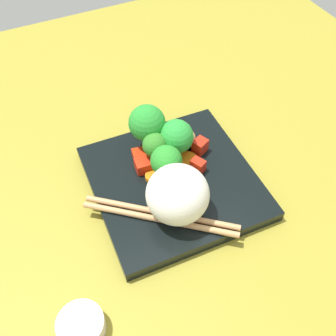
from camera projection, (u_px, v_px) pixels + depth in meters
ground_plane at (173, 190)px, 60.52cm from camera, size 110.00×110.00×2.00cm
square_plate at (174, 182)px, 59.03cm from camera, size 24.16×24.16×1.89cm
rice_mound at (178, 194)px, 51.53cm from camera, size 11.58×11.58×7.94cm
broccoli_floret_0 at (176, 137)px, 58.51cm from camera, size 5.21×5.21×6.50cm
broccoli_floret_1 at (166, 161)px, 55.91cm from camera, size 4.57×4.57×5.89cm
broccoli_floret_2 at (155, 146)px, 57.54cm from camera, size 3.67×3.67×5.72cm
broccoli_floret_3 at (147, 123)px, 58.71cm from camera, size 5.57×5.57×7.88cm
carrot_slice_0 at (168, 145)px, 62.18cm from camera, size 4.07×4.07×0.60cm
carrot_slice_1 at (174, 165)px, 59.41cm from camera, size 3.88×3.88×0.77cm
carrot_slice_2 at (187, 160)px, 60.27cm from camera, size 4.02×4.02×0.54cm
carrot_slice_3 at (152, 177)px, 58.07cm from camera, size 2.58×2.58×0.69cm
carrot_slice_4 at (176, 132)px, 64.02cm from camera, size 2.94×2.94×0.62cm
carrot_slice_5 at (188, 177)px, 57.93cm from camera, size 2.39×2.39×0.79cm
pepper_chunk_0 at (200, 146)px, 60.98cm from camera, size 2.64×2.52×2.23cm
pepper_chunk_1 at (199, 167)px, 58.46cm from camera, size 2.23×2.46×1.92cm
pepper_chunk_2 at (143, 156)px, 60.22cm from camera, size 3.20×3.41×1.30cm
pepper_chunk_3 at (144, 165)px, 58.75cm from camera, size 2.72×2.39×1.83cm
chicken_piece_0 at (158, 135)px, 62.71cm from camera, size 2.71×2.18×1.89cm
chicken_piece_1 at (184, 138)px, 61.56cm from camera, size 3.69×3.94×2.97cm
chopstick_pair at (161, 216)px, 53.59cm from camera, size 18.07×15.01×0.83cm
sauce_cup at (81, 326)px, 45.33cm from camera, size 5.50×5.50×2.40cm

